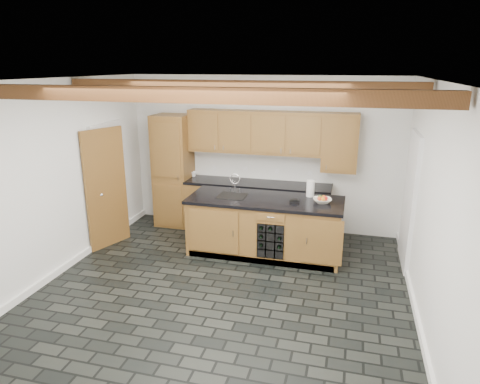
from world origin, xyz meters
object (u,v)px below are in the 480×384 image
Objects in this scene: kitchen_scale at (294,201)px; fruit_bowl at (322,201)px; island at (265,226)px; paper_towel at (310,189)px.

fruit_bowl reaches higher than kitchen_scale.
island is 1.02m from fruit_bowl.
paper_towel is (-0.21, 0.29, 0.10)m from fruit_bowl.
paper_towel reaches higher than fruit_bowl.
kitchen_scale is (0.47, -0.05, 0.49)m from island.
fruit_bowl is (0.42, 0.09, 0.01)m from kitchen_scale.
kitchen_scale reaches higher than island.
paper_towel is at bearing 126.70° from fruit_bowl.
island is at bearing -154.09° from paper_towel.
fruit_bowl is 0.37m from paper_towel.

